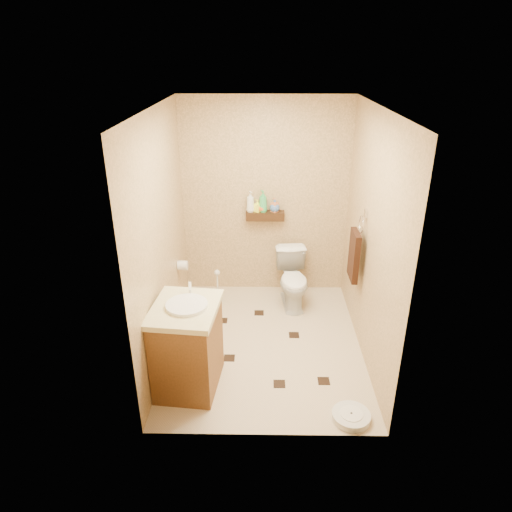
{
  "coord_description": "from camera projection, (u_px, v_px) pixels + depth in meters",
  "views": [
    {
      "loc": [
        -0.03,
        -4.01,
        2.88
      ],
      "look_at": [
        -0.1,
        0.25,
        0.91
      ],
      "focal_mm": 32.0,
      "sensor_mm": 36.0,
      "label": 1
    }
  ],
  "objects": [
    {
      "name": "bathroom_scale",
      "position": [
        351.0,
        416.0,
        3.85
      ],
      "size": [
        0.35,
        0.35,
        0.07
      ],
      "rotation": [
        0.0,
        0.0,
        0.08
      ],
      "color": "silver",
      "rests_on": "ground"
    },
    {
      "name": "bottle_b",
      "position": [
        257.0,
        206.0,
        5.43
      ],
      "size": [
        0.09,
        0.09,
        0.15
      ],
      "primitive_type": "imported",
      "rotation": [
        0.0,
        0.0,
        4.17
      ],
      "color": "#F7FD35",
      "rests_on": "wall_shelf"
    },
    {
      "name": "ground",
      "position": [
        265.0,
        343.0,
        4.84
      ],
      "size": [
        2.5,
        2.5,
        0.0
      ],
      "primitive_type": "plane",
      "color": "beige",
      "rests_on": "ground"
    },
    {
      "name": "bottle_c",
      "position": [
        262.0,
        206.0,
        5.43
      ],
      "size": [
        0.11,
        0.11,
        0.13
      ],
      "primitive_type": "imported",
      "rotation": [
        0.0,
        0.0,
        1.64
      ],
      "color": "orange",
      "rests_on": "wall_shelf"
    },
    {
      "name": "vanity",
      "position": [
        188.0,
        345.0,
        4.09
      ],
      "size": [
        0.63,
        0.74,
        0.97
      ],
      "rotation": [
        0.0,
        0.0,
        -0.1
      ],
      "color": "brown",
      "rests_on": "ground"
    },
    {
      "name": "bottle_a",
      "position": [
        250.0,
        202.0,
        5.41
      ],
      "size": [
        0.13,
        0.13,
        0.25
      ],
      "primitive_type": "imported",
      "rotation": [
        0.0,
        0.0,
        0.43
      ],
      "color": "silver",
      "rests_on": "wall_shelf"
    },
    {
      "name": "bottle_f",
      "position": [
        275.0,
        206.0,
        5.42
      ],
      "size": [
        0.13,
        0.13,
        0.15
      ],
      "primitive_type": "imported",
      "rotation": [
        0.0,
        0.0,
        3.27
      ],
      "color": "#4467AA",
      "rests_on": "wall_shelf"
    },
    {
      "name": "wall_left",
      "position": [
        161.0,
        239.0,
        4.35
      ],
      "size": [
        0.04,
        2.5,
        2.4
      ],
      "primitive_type": "cube",
      "color": "tan",
      "rests_on": "ground"
    },
    {
      "name": "wall_front",
      "position": [
        267.0,
        308.0,
        3.2
      ],
      "size": [
        2.0,
        0.04,
        2.4
      ],
      "primitive_type": "cube",
      "color": "tan",
      "rests_on": "ground"
    },
    {
      "name": "floor_accents",
      "position": [
        266.0,
        346.0,
        4.8
      ],
      "size": [
        1.15,
        1.35,
        0.01
      ],
      "color": "black",
      "rests_on": "ground"
    },
    {
      "name": "bottle_e",
      "position": [
        275.0,
        205.0,
        5.42
      ],
      "size": [
        0.11,
        0.11,
        0.17
      ],
      "primitive_type": "imported",
      "rotation": [
        0.0,
        0.0,
        4.01
      ],
      "color": "#D07045",
      "rests_on": "wall_shelf"
    },
    {
      "name": "towel_ring",
      "position": [
        355.0,
        253.0,
        4.66
      ],
      "size": [
        0.12,
        0.3,
        0.76
      ],
      "color": "silver",
      "rests_on": "wall_right"
    },
    {
      "name": "toilet",
      "position": [
        293.0,
        280.0,
        5.45
      ],
      "size": [
        0.43,
        0.69,
        0.67
      ],
      "primitive_type": "imported",
      "rotation": [
        0.0,
        0.0,
        0.1
      ],
      "color": "white",
      "rests_on": "ground"
    },
    {
      "name": "bottle_d",
      "position": [
        263.0,
        201.0,
        5.4
      ],
      "size": [
        0.14,
        0.14,
        0.26
      ],
      "primitive_type": "imported",
      "rotation": [
        0.0,
        0.0,
        3.73
      ],
      "color": "#39AB59",
      "rests_on": "wall_shelf"
    },
    {
      "name": "toilet_brush",
      "position": [
        218.0,
        290.0,
        5.59
      ],
      "size": [
        0.1,
        0.1,
        0.43
      ],
      "color": "#196558",
      "rests_on": "ground"
    },
    {
      "name": "wall_shelf",
      "position": [
        265.0,
        216.0,
        5.48
      ],
      "size": [
        0.46,
        0.14,
        0.1
      ],
      "primitive_type": "cube",
      "color": "#38210F",
      "rests_on": "wall_back"
    },
    {
      "name": "wall_back",
      "position": [
        265.0,
        199.0,
        5.47
      ],
      "size": [
        2.0,
        0.04,
        2.4
      ],
      "primitive_type": "cube",
      "color": "tan",
      "rests_on": "ground"
    },
    {
      "name": "toilet_paper",
      "position": [
        183.0,
        265.0,
        5.19
      ],
      "size": [
        0.12,
        0.11,
        0.12
      ],
      "color": "silver",
      "rests_on": "wall_left"
    },
    {
      "name": "ceiling",
      "position": [
        267.0,
        108.0,
        3.84
      ],
      "size": [
        2.0,
        2.5,
        0.02
      ],
      "primitive_type": "cube",
      "color": "white",
      "rests_on": "wall_back"
    },
    {
      "name": "wall_right",
      "position": [
        371.0,
        240.0,
        4.33
      ],
      "size": [
        0.04,
        2.5,
        2.4
      ],
      "primitive_type": "cube",
      "color": "tan",
      "rests_on": "ground"
    }
  ]
}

